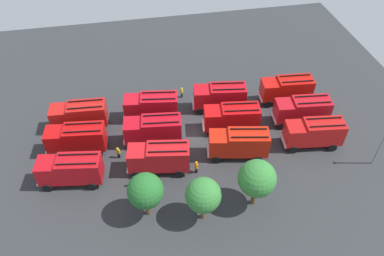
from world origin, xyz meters
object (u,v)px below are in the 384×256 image
(fire_truck_3, at_px, (79,115))
(tree_0, at_px, (257,179))
(fire_truck_9, at_px, (239,143))
(fire_truck_5, at_px, (232,117))
(firefighter_1, at_px, (196,167))
(fire_truck_1, at_px, (220,96))
(tree_1, at_px, (203,195))
(fire_truck_11, at_px, (70,169))
(fire_truck_10, at_px, (159,157))
(fire_truck_0, at_px, (287,89))
(fire_truck_7, at_px, (76,138))
(fire_truck_8, at_px, (314,132))
(fire_truck_2, at_px, (151,106))
(firefighter_3, at_px, (118,152))
(traffic_cone_0, at_px, (297,108))
(lamppost, at_px, (383,141))
(tree_2, at_px, (145,191))
(fire_truck_6, at_px, (153,129))
(firefighter_2, at_px, (135,181))
(firefighter_0, at_px, (182,92))
(fire_truck_4, at_px, (302,110))

(fire_truck_3, xyz_separation_m, tree_0, (-18.47, 15.80, 1.99))
(fire_truck_3, height_order, fire_truck_9, same)
(fire_truck_5, height_order, firefighter_1, fire_truck_5)
(fire_truck_1, relative_size, tree_1, 1.33)
(fire_truck_3, relative_size, fire_truck_11, 0.98)
(fire_truck_5, height_order, fire_truck_10, same)
(fire_truck_0, distance_m, fire_truck_7, 28.78)
(fire_truck_8, bearing_deg, fire_truck_0, -82.61)
(fire_truck_2, xyz_separation_m, fire_truck_11, (10.04, 9.21, 0.00))
(fire_truck_1, xyz_separation_m, firefighter_3, (14.16, 6.67, -1.25))
(fire_truck_2, distance_m, traffic_cone_0, 20.10)
(firefighter_1, relative_size, tree_1, 0.31)
(fire_truck_3, relative_size, tree_1, 1.30)
(firefighter_1, relative_size, lamppost, 0.27)
(fire_truck_10, height_order, traffic_cone_0, fire_truck_10)
(tree_2, bearing_deg, firefighter_1, -143.24)
(fire_truck_0, distance_m, fire_truck_10, 21.23)
(fire_truck_10, xyz_separation_m, tree_1, (-3.55, 7.33, 1.64))
(traffic_cone_0, bearing_deg, tree_0, 51.89)
(fire_truck_8, distance_m, fire_truck_10, 19.13)
(fire_truck_5, bearing_deg, fire_truck_2, -15.57)
(fire_truck_8, height_order, firefighter_1, fire_truck_8)
(fire_truck_6, xyz_separation_m, tree_0, (-9.44, 11.31, 1.99))
(fire_truck_2, bearing_deg, tree_1, 109.98)
(firefighter_1, height_order, firefighter_3, firefighter_1)
(fire_truck_1, distance_m, firefighter_2, 17.03)
(fire_truck_2, bearing_deg, fire_truck_1, -170.11)
(fire_truck_1, distance_m, fire_truck_6, 10.75)
(fire_truck_3, relative_size, traffic_cone_0, 10.48)
(fire_truck_1, height_order, traffic_cone_0, fire_truck_1)
(firefighter_1, bearing_deg, fire_truck_6, -72.76)
(fire_truck_5, distance_m, firefighter_0, 9.50)
(fire_truck_4, bearing_deg, fire_truck_3, -2.86)
(fire_truck_0, distance_m, fire_truck_8, 8.91)
(fire_truck_0, relative_size, fire_truck_8, 0.99)
(fire_truck_6, relative_size, fire_truck_11, 0.99)
(fire_truck_2, distance_m, fire_truck_11, 13.62)
(fire_truck_6, relative_size, firefighter_2, 4.39)
(fire_truck_0, distance_m, firefighter_2, 24.87)
(fire_truck_1, relative_size, tree_0, 1.21)
(fire_truck_2, relative_size, fire_truck_3, 1.02)
(fire_truck_0, height_order, fire_truck_10, same)
(fire_truck_2, distance_m, tree_1, 17.02)
(tree_0, bearing_deg, tree_1, 7.56)
(tree_2, bearing_deg, fire_truck_1, -126.94)
(fire_truck_0, bearing_deg, fire_truck_10, 31.33)
(fire_truck_0, relative_size, firefighter_3, 4.55)
(fire_truck_5, bearing_deg, fire_truck_3, -4.73)
(fire_truck_0, relative_size, tree_0, 1.20)
(firefighter_0, bearing_deg, fire_truck_11, 78.06)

